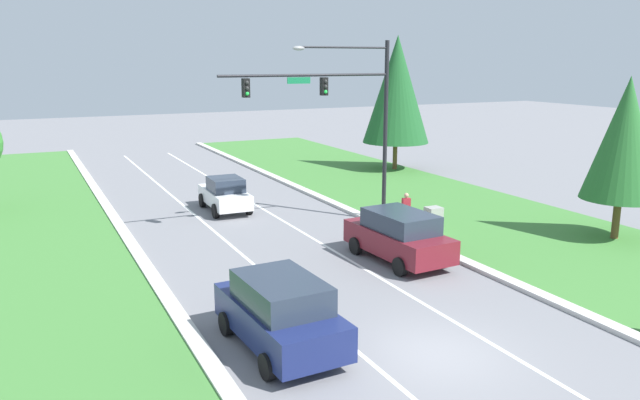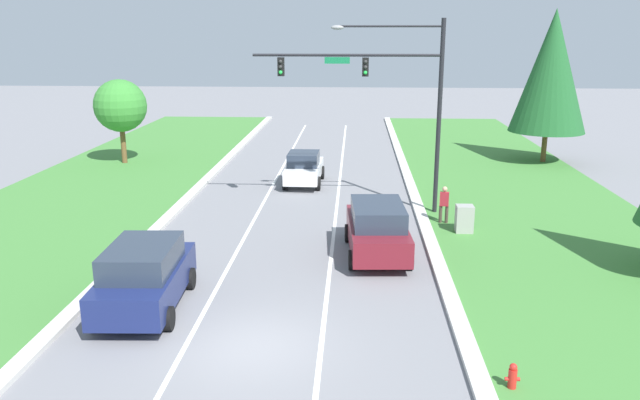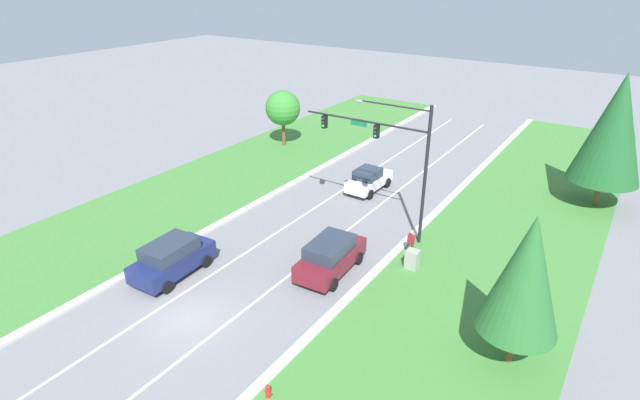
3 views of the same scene
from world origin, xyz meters
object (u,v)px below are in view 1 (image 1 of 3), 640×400
at_px(burgundy_suv, 399,235).
at_px(pedestrian, 406,209).
at_px(conifer_near_right_tree, 625,139).
at_px(conifer_far_right_tree, 397,90).
at_px(white_sedan, 225,194).
at_px(utility_cabinet, 433,220).
at_px(navy_suv, 280,312).
at_px(traffic_signal_mast, 343,105).

bearing_deg(burgundy_suv, pedestrian, 49.75).
bearing_deg(conifer_near_right_tree, burgundy_suv, 170.62).
height_order(burgundy_suv, conifer_far_right_tree, conifer_far_right_tree).
relative_size(white_sedan, utility_cabinet, 3.62).
xyz_separation_m(burgundy_suv, conifer_near_right_tree, (10.17, -1.68, 3.43)).
bearing_deg(pedestrian, navy_suv, 51.21).
relative_size(white_sedan, conifer_near_right_tree, 0.61).
distance_m(burgundy_suv, conifer_far_right_tree, 21.34).
bearing_deg(pedestrian, conifer_far_right_tree, -111.41).
distance_m(white_sedan, conifer_near_right_tree, 19.05).
height_order(conifer_near_right_tree, conifer_far_right_tree, conifer_far_right_tree).
xyz_separation_m(traffic_signal_mast, conifer_far_right_tree, (10.56, 11.92, -0.01)).
distance_m(traffic_signal_mast, navy_suv, 13.96).
height_order(traffic_signal_mast, navy_suv, traffic_signal_mast).
bearing_deg(white_sedan, conifer_far_right_tree, 25.67).
height_order(traffic_signal_mast, conifer_near_right_tree, traffic_signal_mast).
height_order(burgundy_suv, white_sedan, burgundy_suv).
xyz_separation_m(burgundy_suv, conifer_far_right_tree, (11.09, 17.62, 4.69)).
bearing_deg(traffic_signal_mast, burgundy_suv, -95.38).
height_order(white_sedan, pedestrian, white_sedan).
height_order(navy_suv, conifer_near_right_tree, conifer_near_right_tree).
height_order(white_sedan, conifer_near_right_tree, conifer_near_right_tree).
bearing_deg(burgundy_suv, navy_suv, -148.02).
xyz_separation_m(white_sedan, conifer_near_right_tree, (13.78, -12.66, 3.57)).
height_order(burgundy_suv, pedestrian, burgundy_suv).
xyz_separation_m(pedestrian, conifer_far_right_tree, (8.10, 13.62, 4.78)).
distance_m(burgundy_suv, utility_cabinet, 4.60).
bearing_deg(conifer_far_right_tree, navy_suv, -128.73).
xyz_separation_m(traffic_signal_mast, white_sedan, (-4.15, 5.29, -4.83)).
xyz_separation_m(burgundy_suv, navy_suv, (-7.07, -5.03, 0.01)).
bearing_deg(utility_cabinet, pedestrian, 118.36).
distance_m(burgundy_suv, conifer_near_right_tree, 10.86).
xyz_separation_m(pedestrian, conifer_near_right_tree, (7.17, -5.67, 3.53)).
bearing_deg(burgundy_suv, traffic_signal_mast, 81.19).
distance_m(white_sedan, conifer_far_right_tree, 16.84).
relative_size(traffic_signal_mast, burgundy_suv, 1.74).
distance_m(burgundy_suv, pedestrian, 4.99).
xyz_separation_m(burgundy_suv, pedestrian, (2.99, 4.00, -0.10)).
xyz_separation_m(navy_suv, utility_cabinet, (10.74, 7.78, -0.44)).
distance_m(burgundy_suv, white_sedan, 11.56).
relative_size(traffic_signal_mast, conifer_far_right_tree, 0.91).
relative_size(burgundy_suv, utility_cabinet, 4.13).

